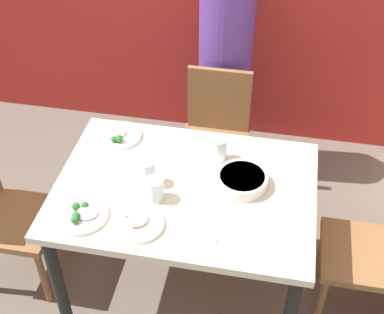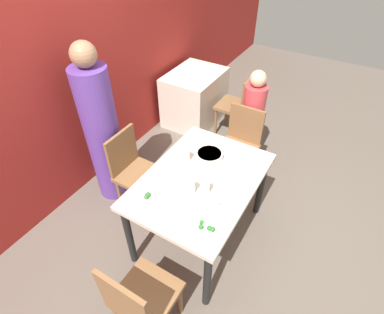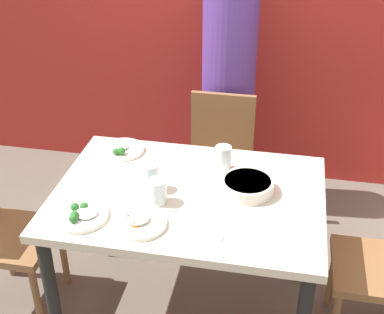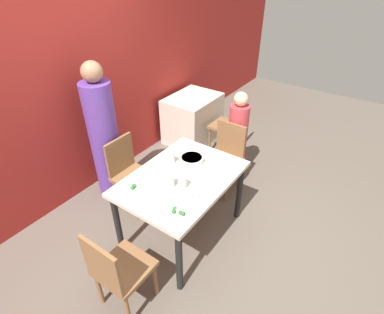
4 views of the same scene
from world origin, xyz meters
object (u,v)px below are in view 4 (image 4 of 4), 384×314
object	(u,v)px
person_adult	(105,140)
glass_water_tall	(171,158)
plate_rice_adult	(129,186)
bowl_curry	(192,159)
person_child	(237,139)
chair_child_spot	(225,156)
chair_adult_spot	(129,172)

from	to	relation	value
person_adult	glass_water_tall	size ratio (longest dim) A/B	13.28
plate_rice_adult	bowl_curry	bearing A→B (deg)	-19.43
bowl_curry	person_child	bearing A→B (deg)	-1.27
person_adult	plate_rice_adult	size ratio (longest dim) A/B	7.42
plate_rice_adult	chair_child_spot	bearing A→B (deg)	-10.74
glass_water_tall	bowl_curry	bearing A→B (deg)	-50.32
person_child	bowl_curry	bearing A→B (deg)	178.73
bowl_curry	chair_adult_spot	bearing A→B (deg)	107.88
chair_child_spot	person_adult	size ratio (longest dim) A/B	0.52
plate_rice_adult	glass_water_tall	world-z (taller)	glass_water_tall
bowl_curry	glass_water_tall	size ratio (longest dim) A/B	1.90
glass_water_tall	chair_child_spot	bearing A→B (deg)	-12.62
chair_adult_spot	person_child	distance (m)	1.41
person_adult	bowl_curry	xyz separation A→B (m)	(0.23, -1.04, 0.02)
chair_child_spot	plate_rice_adult	xyz separation A→B (m)	(-1.34, 0.25, 0.30)
person_child	plate_rice_adult	world-z (taller)	person_child
chair_child_spot	glass_water_tall	size ratio (longest dim) A/B	6.87
chair_child_spot	bowl_curry	world-z (taller)	chair_child_spot
chair_child_spot	person_adult	xyz separation A→B (m)	(-0.91, 1.06, 0.31)
person_adult	chair_child_spot	bearing A→B (deg)	-49.42
chair_adult_spot	plate_rice_adult	size ratio (longest dim) A/B	3.84
bowl_curry	plate_rice_adult	bearing A→B (deg)	160.57
chair_adult_spot	bowl_curry	size ratio (longest dim) A/B	3.61
person_adult	plate_rice_adult	bearing A→B (deg)	-118.22
chair_child_spot	bowl_curry	distance (m)	0.76
person_child	plate_rice_adult	xyz separation A→B (m)	(-1.64, 0.25, 0.22)
person_adult	glass_water_tall	bearing A→B (deg)	-83.93
chair_adult_spot	chair_child_spot	world-z (taller)	same
chair_child_spot	glass_water_tall	bearing A→B (deg)	-102.62
chair_adult_spot	bowl_curry	xyz separation A→B (m)	(0.23, -0.70, 0.32)
person_child	glass_water_tall	size ratio (longest dim) A/B	9.52
chair_child_spot	glass_water_tall	xyz separation A→B (m)	(-0.82, 0.18, 0.35)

